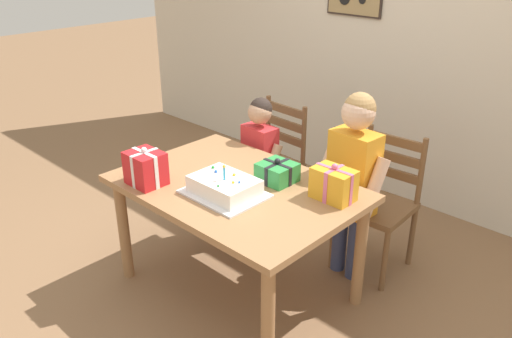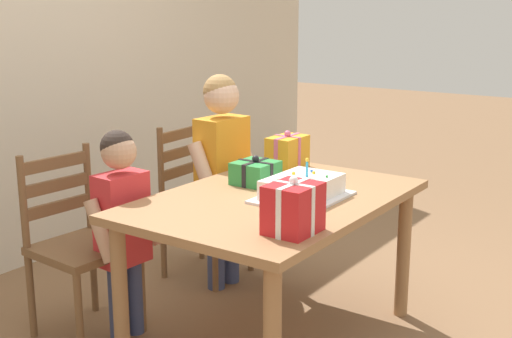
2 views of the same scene
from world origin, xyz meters
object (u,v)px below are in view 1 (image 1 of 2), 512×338
Objects in this scene: chair_left at (271,162)px; chair_right at (379,203)px; dining_table at (236,199)px; child_younger at (260,153)px; gift_box_red_large at (146,168)px; child_older at (353,170)px; birthday_cake at (224,187)px; gift_box_corner_small at (334,184)px; gift_box_beside_cake at (277,172)px.

chair_right is (0.95, 0.00, 0.00)m from chair_left.
chair_right is at bearing 60.44° from dining_table.
gift_box_red_large is at bearing -90.20° from child_younger.
child_older is 1.19× the size of child_younger.
birthday_cake is 1.88× the size of gift_box_corner_small.
gift_box_corner_small is at bearing 7.00° from gift_box_beside_cake.
birthday_cake is at bearing -114.26° from chair_right.
birthday_cake is 0.48× the size of chair_right.
birthday_cake is 1.10m from chair_right.
gift_box_beside_cake is at bearing -118.00° from chair_right.
gift_box_corner_small is at bearing -86.94° from chair_right.
gift_box_beside_cake is 0.88× the size of gift_box_corner_small.
chair_left is (-0.08, 1.18, -0.37)m from gift_box_red_large.
gift_box_corner_small is at bearing 33.47° from gift_box_red_large.
gift_box_beside_cake is at bearing -173.00° from gift_box_corner_small.
child_older reaches higher than birthday_cake.
chair_left reaches higher than gift_box_beside_cake.
chair_right is at bearing 70.88° from child_older.
child_younger is (-0.53, 0.41, -0.16)m from gift_box_beside_cake.
gift_box_corner_small is (0.51, 0.25, 0.18)m from dining_table.
gift_box_beside_cake is 0.49m from child_older.
child_older is at bearing -0.03° from child_younger.
gift_box_corner_small is at bearing -22.18° from child_younger.
gift_box_beside_cake is 0.22× the size of chair_left.
child_younger reaches higher than chair_right.
dining_table is at bearing -122.95° from child_older.
birthday_cake is 2.15× the size of gift_box_beside_cake.
chair_right is 0.74× the size of child_older.
birthday_cake is 0.60m from gift_box_corner_small.
gift_box_red_large is 0.98m from child_younger.
gift_box_beside_cake is at bearing 46.01° from gift_box_red_large.
chair_right is at bearing 62.00° from gift_box_beside_cake.
gift_box_beside_cake is 0.37m from gift_box_corner_small.
birthday_cake is at bearing -115.75° from child_older.
child_older reaches higher than chair_left.
dining_table is 0.29m from gift_box_beside_cake.
chair_left is at bearing 93.99° from gift_box_red_large.
dining_table is at bearing 107.06° from birthday_cake.
dining_table is 0.74m from child_older.
child_older reaches higher than gift_box_red_large.
gift_box_corner_small is 1.20m from chair_left.
gift_box_corner_small is 0.98m from child_younger.
gift_box_red_large reaches higher than gift_box_corner_small.
chair_left is at bearing 119.53° from dining_table.
gift_box_beside_cake is 0.22× the size of chair_right.
gift_box_red_large reaches higher than gift_box_beside_cake.
gift_box_corner_small reaches higher than dining_table.
birthday_cake reaches higher than chair_right.
dining_table is at bearing -60.47° from chair_left.
child_younger reaches higher than gift_box_beside_cake.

